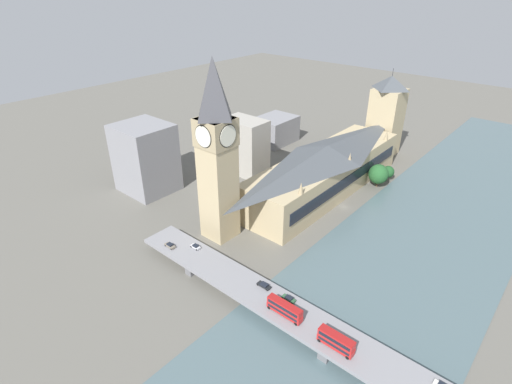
% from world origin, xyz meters
% --- Properties ---
extents(ground_plane, '(600.00, 600.00, 0.00)m').
position_xyz_m(ground_plane, '(0.00, 0.00, 0.00)').
color(ground_plane, '#605E56').
extents(river_water, '(63.11, 360.00, 0.30)m').
position_xyz_m(river_water, '(-37.56, 0.00, 0.15)').
color(river_water, '#4C6066').
rests_on(river_water, ground_plane).
extents(parliament_hall, '(25.88, 101.40, 23.73)m').
position_xyz_m(parliament_hall, '(15.71, -8.00, 11.78)').
color(parliament_hall, tan).
rests_on(parliament_hall, ground_plane).
extents(clock_tower, '(12.67, 12.67, 70.49)m').
position_xyz_m(clock_tower, '(27.38, 52.43, 36.92)').
color(clock_tower, tan).
rests_on(clock_tower, ground_plane).
extents(victoria_tower, '(16.13, 16.13, 49.53)m').
position_xyz_m(victoria_tower, '(15.76, -70.77, 22.77)').
color(victoria_tower, tan).
rests_on(victoria_tower, ground_plane).
extents(road_bridge, '(158.22, 13.14, 4.99)m').
position_xyz_m(road_bridge, '(-37.56, 72.73, 4.06)').
color(road_bridge, slate).
rests_on(road_bridge, ground_plane).
extents(double_decker_bus_lead, '(10.45, 2.63, 4.79)m').
position_xyz_m(double_decker_bus_lead, '(-39.71, 75.60, 7.63)').
color(double_decker_bus_lead, red).
rests_on(double_decker_bus_lead, road_bridge).
extents(double_decker_bus_mid, '(11.73, 2.47, 4.59)m').
position_xyz_m(double_decker_bus_mid, '(-22.16, 75.07, 7.53)').
color(double_decker_bus_mid, red).
rests_on(double_decker_bus_mid, road_bridge).
extents(car_northbound_mid, '(4.42, 1.78, 1.53)m').
position_xyz_m(car_northbound_mid, '(30.28, 75.72, 5.74)').
color(car_northbound_mid, slate).
rests_on(car_northbound_mid, road_bridge).
extents(car_northbound_tail, '(4.47, 1.80, 1.44)m').
position_xyz_m(car_northbound_tail, '(-19.52, 69.43, 5.72)').
color(car_northbound_tail, '#2D5638').
rests_on(car_northbound_tail, road_bridge).
extents(car_southbound_mid, '(3.98, 1.82, 1.35)m').
position_xyz_m(car_southbound_mid, '(22.68, 69.94, 5.67)').
color(car_southbound_mid, silver).
rests_on(car_southbound_mid, road_bridge).
extents(car_southbound_tail, '(4.79, 1.90, 1.31)m').
position_xyz_m(car_southbound_tail, '(-9.85, 69.67, 5.65)').
color(car_southbound_tail, black).
rests_on(car_southbound_tail, road_bridge).
extents(city_block_west, '(25.03, 22.78, 33.11)m').
position_xyz_m(city_block_west, '(82.69, 47.19, 16.56)').
color(city_block_west, gray).
rests_on(city_block_west, ground_plane).
extents(city_block_center, '(22.66, 14.79, 29.09)m').
position_xyz_m(city_block_center, '(60.00, 1.10, 14.55)').
color(city_block_center, '#A39E93').
rests_on(city_block_center, ground_plane).
extents(city_block_east, '(20.13, 25.71, 16.12)m').
position_xyz_m(city_block_east, '(75.19, -44.05, 8.06)').
color(city_block_east, gray).
rests_on(city_block_east, ground_plane).
extents(tree_embankment_near, '(9.80, 9.80, 11.95)m').
position_xyz_m(tree_embankment_near, '(-2.27, -28.47, 7.04)').
color(tree_embankment_near, brown).
rests_on(tree_embankment_near, ground_plane).
extents(tree_embankment_mid, '(6.14, 6.14, 7.78)m').
position_xyz_m(tree_embankment_mid, '(-2.95, -39.03, 4.70)').
color(tree_embankment_mid, brown).
rests_on(tree_embankment_mid, ground_plane).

